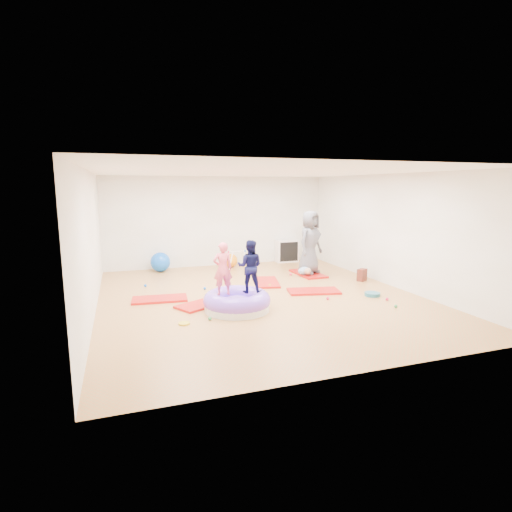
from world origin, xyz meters
name	(u,v)px	position (x,y,z in m)	size (l,w,h in m)	color
room	(260,236)	(0.00, 0.00, 1.40)	(7.01, 8.01, 2.81)	#A58146
gym_mat_front_left	(203,304)	(-1.37, -0.21, 0.02)	(1.13, 0.56, 0.05)	red
gym_mat_mid_left	(160,299)	(-2.20, 0.48, 0.02)	(1.19, 0.59, 0.05)	red
gym_mat_center_back	(266,282)	(0.60, 1.21, 0.02)	(1.19, 0.59, 0.05)	red
gym_mat_right	(314,291)	(1.35, -0.01, 0.03)	(1.21, 0.60, 0.05)	red
gym_mat_rear_right	(308,274)	(2.08, 1.78, 0.03)	(1.25, 0.63, 0.05)	red
inflatable_cushion	(237,302)	(-0.77, -0.78, 0.17)	(1.37, 1.37, 0.43)	silver
child_pink	(223,266)	(-1.06, -0.77, 0.93)	(0.39, 0.25, 1.06)	#F5596F
child_navy	(250,264)	(-0.49, -0.76, 0.94)	(0.53, 0.41, 1.08)	#0C0D33
adult_caregiver	(310,242)	(2.10, 1.75, 0.94)	(0.87, 0.56, 1.77)	#52535C
infant	(305,271)	(1.88, 1.55, 0.17)	(0.39, 0.40, 0.23)	#83A3C9
ball_pit_balls	(276,293)	(0.43, 0.08, 0.04)	(5.05, 3.60, 0.07)	blue
exercise_ball_blue	(160,262)	(-1.88, 3.55, 0.29)	(0.58, 0.58, 0.58)	blue
exercise_ball_orange	(231,260)	(0.27, 3.54, 0.21)	(0.42, 0.42, 0.42)	orange
infant_play_gym	(237,257)	(0.39, 3.28, 0.36)	(0.71, 0.67, 0.54)	white
cube_shelf	(287,251)	(2.28, 3.79, 0.37)	(0.74, 0.36, 0.74)	white
balance_disc	(372,294)	(2.48, -0.74, 0.04)	(0.36, 0.36, 0.08)	#226479
backpack	(362,275)	(3.10, 0.63, 0.16)	(0.28, 0.17, 0.32)	maroon
yellow_toy	(184,323)	(-1.93, -1.28, 0.02)	(0.21, 0.21, 0.03)	yellow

